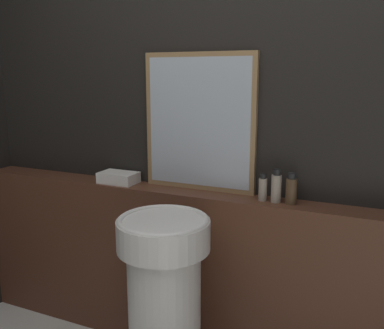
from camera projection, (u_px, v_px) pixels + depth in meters
name	position (u px, v px, depth m)	size (l,w,h in m)	color
wall_back	(217.00, 123.00, 2.21)	(8.00, 0.06, 2.50)	black
vanity_counter	(207.00, 276.00, 2.27)	(2.90, 0.17, 0.90)	#512D1E
pedestal_sink	(164.00, 303.00, 1.93)	(0.41, 0.41, 0.89)	silver
mirror	(199.00, 123.00, 2.19)	(0.61, 0.03, 0.71)	#937047
towel_stack	(119.00, 178.00, 2.39)	(0.21, 0.13, 0.06)	silver
shampoo_bottle	(263.00, 188.00, 2.05)	(0.04, 0.04, 0.13)	gray
conditioner_bottle	(276.00, 187.00, 2.02)	(0.05, 0.05, 0.16)	gray
lotion_bottle	(291.00, 190.00, 1.99)	(0.05, 0.05, 0.15)	#4C3823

